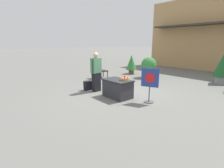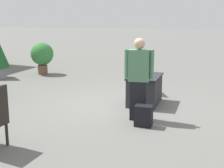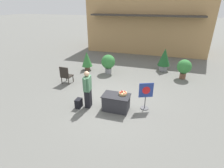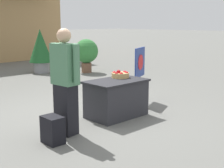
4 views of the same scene
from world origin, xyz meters
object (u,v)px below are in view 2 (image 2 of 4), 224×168
at_px(display_table, 145,90).
at_px(person_visitor, 139,79).
at_px(apple_basket, 141,71).
at_px(potted_plant_far_left, 42,55).
at_px(backpack, 144,116).
at_px(poster_board, 138,69).

distance_m(display_table, person_visitor, 1.37).
xyz_separation_m(apple_basket, potted_plant_far_left, (2.75, 4.46, -0.04)).
xyz_separation_m(backpack, poster_board, (2.86, 0.78, 0.48)).
height_order(poster_board, potted_plant_far_left, poster_board).
bearing_deg(display_table, poster_board, 21.02).
bearing_deg(poster_board, potted_plant_far_left, 133.30).
distance_m(backpack, poster_board, 3.00).
xyz_separation_m(apple_basket, person_visitor, (-1.52, -0.27, 0.10)).
bearing_deg(display_table, potted_plant_far_left, 56.96).
relative_size(backpack, poster_board, 0.34).
bearing_deg(apple_basket, potted_plant_far_left, 58.41).
distance_m(apple_basket, backpack, 2.05).
distance_m(backpack, potted_plant_far_left, 6.81).
distance_m(display_table, backpack, 1.70).
bearing_deg(poster_board, backpack, -97.89).
bearing_deg(display_table, person_visitor, -174.28).
xyz_separation_m(display_table, potted_plant_far_left, (3.00, 4.61, 0.38)).
distance_m(display_table, potted_plant_far_left, 5.51).
bearing_deg(person_visitor, display_table, -0.00).
xyz_separation_m(display_table, person_visitor, (-1.27, -0.13, 0.52)).
distance_m(person_visitor, potted_plant_far_left, 6.38).
bearing_deg(poster_board, display_table, -92.21).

